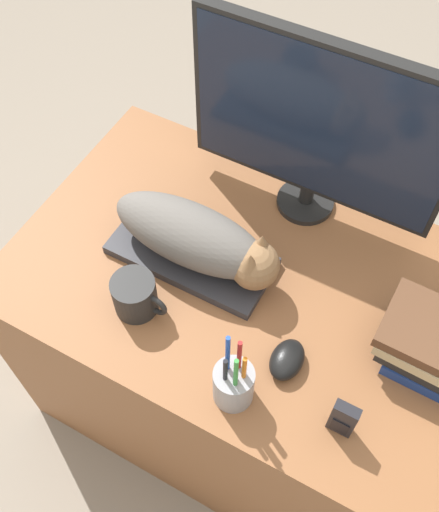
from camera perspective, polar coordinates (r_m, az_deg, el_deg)
ground_plane at (r=1.95m, az=-3.12°, el=-21.80°), size 12.00×12.00×0.00m
desk at (r=1.70m, az=2.44°, el=-8.75°), size 1.11×0.71×0.74m
keyboard at (r=1.39m, az=-2.68°, el=0.06°), size 0.38×0.17×0.02m
cat at (r=1.32m, az=-1.86°, el=1.63°), size 0.41×0.14×0.14m
monitor at (r=1.32m, az=9.42°, el=11.99°), size 0.59×0.14×0.47m
computer_mouse at (r=1.26m, az=6.44°, el=-9.79°), size 0.07×0.10×0.04m
coffee_mug at (r=1.31m, az=-7.99°, el=-3.75°), size 0.13×0.10×0.10m
pen_cup at (r=1.19m, az=1.34°, el=-12.04°), size 0.08×0.08×0.23m
phone at (r=1.20m, az=11.69°, el=-14.96°), size 0.05×0.02×0.11m
book_stack at (r=1.29m, az=19.71°, el=-7.93°), size 0.22×0.18×0.12m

